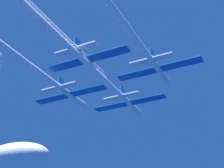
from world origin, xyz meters
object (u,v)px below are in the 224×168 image
Objects in this scene: jet_right_wing at (122,20)px; jet_slot at (36,11)px; jet_left_wing at (23,60)px; jet_lead at (98,74)px.

jet_slot reaches higher than jet_right_wing.
jet_slot is at bearing -43.26° from jet_left_wing.
jet_right_wing is (12.27, -13.74, 1.05)m from jet_lead.
jet_lead is 22.44m from jet_slot.
jet_right_wing is (23.58, -1.61, 1.01)m from jet_left_wing.
jet_slot is (10.91, -10.27, 1.40)m from jet_left_wing.
jet_right_wing is at bearing -48.22° from jet_lead.
jet_lead is 18.45m from jet_right_wing.
jet_right_wing is 15.35m from jet_slot.
jet_left_wing is at bearing -133.00° from jet_lead.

